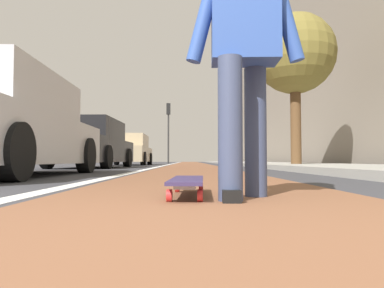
{
  "coord_description": "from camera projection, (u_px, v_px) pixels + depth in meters",
  "views": [
    {
      "loc": [
        -0.9,
        0.12,
        0.23
      ],
      "look_at": [
        9.21,
        0.02,
        0.69
      ],
      "focal_mm": 33.61,
      "sensor_mm": 36.0,
      "label": 1
    }
  ],
  "objects": [
    {
      "name": "skateboard",
      "position": [
        187.0,
        182.0,
        2.28
      ],
      "size": [
        0.85,
        0.23,
        0.11
      ],
      "color": "red",
      "rests_on": "ground"
    },
    {
      "name": "sidewalk_curb",
      "position": [
        258.0,
        163.0,
        18.91
      ],
      "size": [
        52.0,
        3.2,
        0.12
      ],
      "primitive_type": "cube",
      "color": "#9E9B93",
      "rests_on": "ground"
    },
    {
      "name": "parked_car_mid",
      "position": [
        92.0,
        145.0,
        11.12
      ],
      "size": [
        4.59,
        1.95,
        1.48
      ],
      "color": "black",
      "rests_on": "ground"
    },
    {
      "name": "lane_stripe_white",
      "position": [
        171.0,
        164.0,
        20.86
      ],
      "size": [
        52.0,
        0.16,
        0.01
      ],
      "primitive_type": "cube",
      "color": "silver",
      "rests_on": "ground"
    },
    {
      "name": "bike_lane_paint",
      "position": [
        190.0,
        164.0,
        24.87
      ],
      "size": [
        56.0,
        2.05,
        0.0
      ],
      "primitive_type": "cube",
      "color": "brown",
      "rests_on": "ground"
    },
    {
      "name": "building_facade",
      "position": [
        287.0,
        65.0,
        23.22
      ],
      "size": [
        40.0,
        1.2,
        12.8
      ],
      "primitive_type": "cube",
      "color": "gray",
      "rests_on": "ground"
    },
    {
      "name": "parked_car_far",
      "position": [
        129.0,
        151.0,
        17.43
      ],
      "size": [
        4.46,
        1.97,
        1.47
      ],
      "color": "tan",
      "rests_on": "ground"
    },
    {
      "name": "traffic_light",
      "position": [
        168.0,
        122.0,
        25.76
      ],
      "size": [
        0.33,
        0.28,
        4.32
      ],
      "color": "#2D2D2D",
      "rests_on": "ground"
    },
    {
      "name": "street_tree_mid",
      "position": [
        295.0,
        55.0,
        10.92
      ],
      "size": [
        2.44,
        2.44,
        4.7
      ],
      "color": "brown",
      "rests_on": "ground"
    },
    {
      "name": "skater_person",
      "position": [
        244.0,
        44.0,
        2.18
      ],
      "size": [
        0.45,
        0.72,
        1.64
      ],
      "color": "#384260",
      "rests_on": "ground"
    },
    {
      "name": "ground_plane",
      "position": [
        193.0,
        168.0,
        10.88
      ],
      "size": [
        80.0,
        80.0,
        0.0
      ],
      "primitive_type": "plane",
      "color": "#38383D"
    }
  ]
}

